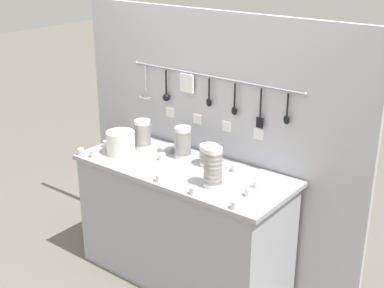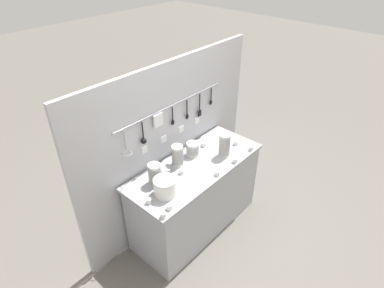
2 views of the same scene
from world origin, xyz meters
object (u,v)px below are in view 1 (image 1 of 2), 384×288
Objects in this scene: steel_mixing_bowl at (168,148)px; cup_edge_far at (235,205)px; plate_stack at (121,143)px; cup_edge_near at (106,144)px; cup_mid_row at (81,152)px; cup_back_right at (257,185)px; cup_centre at (235,168)px; bowl_stack_wide_centre at (143,134)px; cup_by_caddy at (162,157)px; cup_front_right at (159,178)px; bowl_stack_back_corner at (183,142)px; bowl_stack_short_front at (209,155)px; bowl_stack_tall_left at (213,167)px; cup_back_left at (249,192)px; cup_beside_plates at (194,191)px; cup_front_left at (94,154)px.

cup_edge_far is (0.87, -0.43, 0.01)m from steel_mixing_bowl.
cup_edge_near is at bearing 172.98° from plate_stack.
cup_back_right is at bearing 13.51° from cup_mid_row.
cup_mid_row is at bearing -157.33° from cup_centre.
bowl_stack_wide_centre reaches higher than plate_stack.
cup_centre is at bearing 15.97° from cup_by_caddy.
cup_front_right is 1.00× the size of cup_by_caddy.
cup_edge_near is (-0.70, 0.21, 0.00)m from cup_front_right.
bowl_stack_short_front is at bearing 0.45° from bowl_stack_back_corner.
bowl_stack_tall_left is 0.27m from cup_back_left.
cup_beside_plates is 0.28m from cup_front_right.
cup_mid_row is 1.00× the size of cup_by_caddy.
cup_front_right is at bearing -151.07° from cup_back_right.
plate_stack is at bearing 166.53° from cup_beside_plates.
plate_stack reaches higher than cup_edge_far.
bowl_stack_tall_left is 1.27× the size of plate_stack.
bowl_stack_back_corner is 0.73m from cup_mid_row.
cup_front_left is 1.00× the size of cup_edge_near.
cup_back_left is (0.84, -0.25, 0.01)m from steel_mixing_bowl.
cup_front_right is 1.00× the size of cup_mid_row.
plate_stack is 4.23× the size of cup_back_left.
cup_back_left and cup_edge_near have the same top height.
bowl_stack_back_corner is 4.65× the size of cup_mid_row.
plate_stack is 4.23× the size of cup_beside_plates.
plate_stack is 4.23× the size of cup_back_right.
bowl_stack_wide_centre reaches higher than cup_edge_far.
cup_mid_row is at bearing -151.33° from cup_by_caddy.
bowl_stack_back_corner reaches higher than plate_stack.
cup_front_left is (-0.72, -0.38, -0.05)m from bowl_stack_short_front.
cup_mid_row and cup_back_right have the same top height.
steel_mixing_bowl is 0.53m from cup_front_left.
cup_mid_row is 0.22m from cup_edge_near.
cup_mid_row is at bearing -171.89° from cup_back_left.
cup_back_left is 1.00× the size of cup_beside_plates.
cup_edge_far is 1.00× the size of cup_mid_row.
plate_stack is 4.23× the size of cup_edge_near.
cup_front_right and cup_back_right have the same top height.
cup_edge_near is (-1.00, 0.05, -0.10)m from bowl_stack_tall_left.
cup_front_left and cup_back_right have the same top height.
cup_by_caddy is (-0.49, 0.28, 0.00)m from cup_beside_plates.
bowl_stack_tall_left is 1.94× the size of steel_mixing_bowl.
cup_back_left is at bearing 17.51° from cup_front_right.
cup_back_right is (0.75, 0.02, 0.00)m from cup_by_caddy.
steel_mixing_bowl is 0.52m from cup_front_right.
cup_mid_row is (-1.02, -0.43, 0.00)m from cup_centre.
cup_back_right is at bearing 28.93° from cup_front_right.
bowl_stack_wide_centre is 0.84m from cup_beside_plates.
steel_mixing_bowl is 0.58m from cup_centre.
bowl_stack_back_corner is 4.65× the size of cup_back_left.
cup_edge_far is at bearing -9.50° from cup_edge_near.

